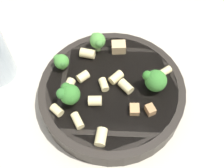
{
  "coord_description": "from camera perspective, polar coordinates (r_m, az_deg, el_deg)",
  "views": [
    {
      "loc": [
        -0.24,
        -0.11,
        0.46
      ],
      "look_at": [
        0.0,
        0.0,
        0.05
      ],
      "focal_mm": 45.0,
      "sensor_mm": 36.0,
      "label": 1
    }
  ],
  "objects": [
    {
      "name": "ground_plane",
      "position": [
        0.53,
        0.0,
        -2.86
      ],
      "size": [
        2.0,
        2.0,
        0.0
      ],
      "primitive_type": "plane",
      "color": "#BCB29E"
    },
    {
      "name": "pasta_bowl",
      "position": [
        0.51,
        0.0,
        -1.6
      ],
      "size": [
        0.26,
        0.26,
        0.04
      ],
      "color": "#28231E",
      "rests_on": "ground_plane"
    },
    {
      "name": "broccoli_floret_0",
      "position": [
        0.47,
        -8.8,
        -1.98
      ],
      "size": [
        0.03,
        0.04,
        0.04
      ],
      "color": "#93B766",
      "rests_on": "pasta_bowl"
    },
    {
      "name": "broccoli_floret_1",
      "position": [
        0.48,
        8.75,
        0.79
      ],
      "size": [
        0.04,
        0.04,
        0.04
      ],
      "color": "#9EC175",
      "rests_on": "pasta_bowl"
    },
    {
      "name": "broccoli_floret_2",
      "position": [
        0.52,
        -10.3,
        4.51
      ],
      "size": [
        0.03,
        0.03,
        0.03
      ],
      "color": "#93B766",
      "rests_on": "pasta_bowl"
    },
    {
      "name": "broccoli_floret_3",
      "position": [
        0.53,
        -2.96,
        8.75
      ],
      "size": [
        0.03,
        0.03,
        0.04
      ],
      "color": "#9EC175",
      "rests_on": "pasta_bowl"
    },
    {
      "name": "rigatoni_0",
      "position": [
        0.53,
        -4.97,
        6.2
      ],
      "size": [
        0.02,
        0.03,
        0.02
      ],
      "primitive_type": "cylinder",
      "rotation": [
        1.57,
        0.0,
        0.22
      ],
      "color": "beige",
      "rests_on": "pasta_bowl"
    },
    {
      "name": "rigatoni_1",
      "position": [
        0.5,
        0.41,
        1.51
      ],
      "size": [
        0.03,
        0.02,
        0.02
      ],
      "primitive_type": "cylinder",
      "rotation": [
        1.57,
        0.0,
        1.23
      ],
      "color": "beige",
      "rests_on": "pasta_bowl"
    },
    {
      "name": "rigatoni_2",
      "position": [
        0.49,
        -1.69,
        -0.12
      ],
      "size": [
        0.03,
        0.03,
        0.01
      ],
      "primitive_type": "cylinder",
      "rotation": [
        1.57,
        0.0,
        2.3
      ],
      "color": "beige",
      "rests_on": "pasta_bowl"
    },
    {
      "name": "rigatoni_3",
      "position": [
        0.45,
        -2.25,
        -10.7
      ],
      "size": [
        0.03,
        0.02,
        0.02
      ],
      "primitive_type": "cylinder",
      "rotation": [
        1.57,
        0.0,
        1.85
      ],
      "color": "beige",
      "rests_on": "pasta_bowl"
    },
    {
      "name": "rigatoni_4",
      "position": [
        0.49,
        -8.85,
        -0.59
      ],
      "size": [
        0.03,
        0.02,
        0.02
      ],
      "primitive_type": "cylinder",
      "rotation": [
        1.57,
        0.0,
        1.71
      ],
      "color": "beige",
      "rests_on": "pasta_bowl"
    },
    {
      "name": "rigatoni_5",
      "position": [
        0.49,
        2.84,
        -0.49
      ],
      "size": [
        0.02,
        0.03,
        0.02
      ],
      "primitive_type": "cylinder",
      "rotation": [
        1.57,
        0.0,
        2.72
      ],
      "color": "beige",
      "rests_on": "pasta_bowl"
    },
    {
      "name": "rigatoni_6",
      "position": [
        0.52,
        10.51,
        2.4
      ],
      "size": [
        0.03,
        0.03,
        0.01
      ],
      "primitive_type": "cylinder",
      "rotation": [
        1.57,
        0.0,
        1.04
      ],
      "color": "beige",
      "rests_on": "pasta_bowl"
    },
    {
      "name": "rigatoni_7",
      "position": [
        0.46,
        -7.03,
        -7.4
      ],
      "size": [
        0.03,
        0.03,
        0.01
      ],
      "primitive_type": "cylinder",
      "rotation": [
        1.57,
        0.0,
        2.49
      ],
      "color": "beige",
      "rests_on": "pasta_bowl"
    },
    {
      "name": "rigatoni_8",
      "position": [
        0.5,
        -5.92,
        1.5
      ],
      "size": [
        0.03,
        0.02,
        0.02
      ],
      "primitive_type": "cylinder",
      "rotation": [
        1.57,
        0.0,
        1.13
      ],
      "color": "beige",
      "rests_on": "pasta_bowl"
    },
    {
      "name": "rigatoni_9",
      "position": [
        0.48,
        -11.14,
        -5.26
      ],
      "size": [
        0.02,
        0.02,
        0.01
      ],
      "primitive_type": "cylinder",
      "rotation": [
        1.57,
        0.0,
        2.84
      ],
      "color": "beige",
      "rests_on": "pasta_bowl"
    },
    {
      "name": "rigatoni_10",
      "position": [
        0.47,
        -3.48,
        -3.43
      ],
      "size": [
        0.03,
        0.03,
        0.02
      ],
      "primitive_type": "cylinder",
      "rotation": [
        1.57,
        0.0,
        0.45
      ],
      "color": "beige",
      "rests_on": "pasta_bowl"
    },
    {
      "name": "chicken_chunk_0",
      "position": [
        0.47,
        4.59,
        -5.16
      ],
      "size": [
        0.02,
        0.02,
        0.01
      ],
      "primitive_type": "cube",
      "rotation": [
        0.0,
        0.0,
        0.43
      ],
      "color": "tan",
      "rests_on": "pasta_bowl"
    },
    {
      "name": "chicken_chunk_1",
      "position": [
        0.47,
        7.79,
        -5.19
      ],
      "size": [
        0.02,
        0.02,
        0.01
      ],
      "primitive_type": "cube",
      "rotation": [
        0.0,
        0.0,
        0.85
      ],
      "color": "#A87A4C",
      "rests_on": "pasta_bowl"
    },
    {
      "name": "chicken_chunk_2",
      "position": [
        0.54,
        1.35,
        7.5
      ],
      "size": [
        0.03,
        0.03,
        0.02
      ],
      "primitive_type": "cube",
      "rotation": [
        0.0,
        0.0,
        2.05
      ],
      "color": "tan",
      "rests_on": "pasta_bowl"
    }
  ]
}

